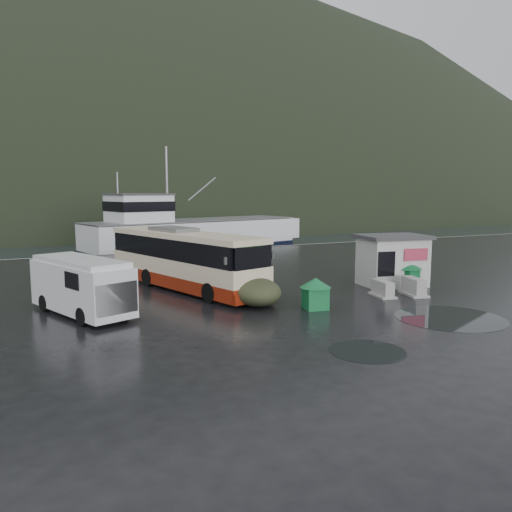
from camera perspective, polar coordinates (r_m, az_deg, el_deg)
name	(u,v)px	position (r m, az deg, el deg)	size (l,w,h in m)	color
ground	(269,299)	(23.04, 1.47, -4.99)	(160.00, 160.00, 0.00)	black
harbor_water	(70,212)	(130.65, -20.49, 4.77)	(300.00, 180.00, 0.02)	black
quay_edge	(161,252)	(41.69, -10.79, 0.46)	(160.00, 0.60, 1.50)	#999993
headland	(68,201)	(270.95, -20.69, 5.89)	(780.00, 540.00, 570.00)	black
coach_bus	(184,288)	(25.96, -8.21, -3.65)	(2.80, 11.04, 3.12)	beige
white_van	(83,314)	(21.52, -19.21, -6.30)	(1.91, 5.53, 2.31)	silver
waste_bin_left	(315,309)	(21.39, 6.78, -6.01)	(0.96, 0.96, 1.33)	#126532
waste_bin_right	(407,288)	(26.96, 16.88, -3.49)	(1.04, 1.04, 1.44)	#126532
dome_tent	(255,305)	(22.02, -0.10, -5.57)	(2.18, 3.05, 1.20)	#343A23
ticket_kiosk	(391,285)	(27.42, 15.21, -3.25)	(3.43, 2.60, 2.68)	#B8B8B3
jersey_barrier_a	(413,295)	(25.19, 17.53, -4.26)	(0.83, 1.65, 0.83)	#999993
jersey_barrier_b	(382,296)	(24.45, 14.25, -4.49)	(0.76, 1.51, 0.76)	#999993
jersey_barrier_c	(403,286)	(27.34, 16.46, -3.32)	(0.87, 1.75, 0.87)	#999993
fishing_trawler	(194,239)	(52.67, -7.05, 1.96)	(26.98, 5.91, 10.79)	silver
puddles	(433,325)	(19.93, 19.60, -7.39)	(8.82, 5.30, 0.01)	black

